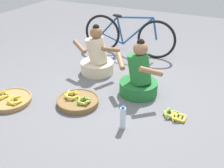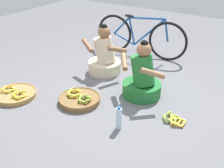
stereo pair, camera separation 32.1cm
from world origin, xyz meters
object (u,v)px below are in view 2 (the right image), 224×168
Objects in this scene: vendor_woman_front at (142,79)px; banana_basket_back_left at (15,94)px; vendor_woman_behind at (104,57)px; banana_basket_front_right at (79,99)px; water_bottle at (119,118)px; bicycle_leaning at (140,36)px; loose_bananas_front_center at (174,119)px.

banana_basket_back_left is at bearing -146.29° from vendor_woman_front.
vendor_woman_front is at bearing 33.71° from banana_basket_back_left.
vendor_woman_behind is 1.39× the size of banana_basket_back_left.
vendor_woman_front is 1.73m from banana_basket_back_left.
banana_basket_front_right is at bearing 23.18° from banana_basket_back_left.
water_bottle is at bearing 5.77° from banana_basket_back_left.
vendor_woman_front is 0.89m from vendor_woman_behind.
bicycle_leaning is 2.36m from banana_basket_back_left.
banana_basket_back_left is 0.90m from banana_basket_front_right.
water_bottle reaches higher than banana_basket_front_right.
vendor_woman_front reaches higher than banana_basket_front_right.
banana_basket_back_left is at bearing -156.82° from banana_basket_front_right.
vendor_woman_front is 2.56× the size of loose_bananas_front_center.
banana_basket_front_right is at bearing -76.29° from vendor_woman_behind.
water_bottle is (0.12, -0.80, -0.12)m from vendor_woman_front.
banana_basket_back_left is (-0.74, -2.21, -0.32)m from bicycle_leaning.
bicycle_leaning is at bearing 118.61° from vendor_woman_front.
bicycle_leaning is 3.02× the size of banana_basket_back_left.
bicycle_leaning reaches higher than banana_basket_front_right.
bicycle_leaning is at bearing 128.70° from loose_bananas_front_center.
vendor_woman_front is 2.75× the size of water_bottle.
bicycle_leaning is 5.54× the size of loose_bananas_front_center.
banana_basket_front_right reaches higher than loose_bananas_front_center.
water_bottle is (1.55, 0.16, 0.10)m from banana_basket_back_left.
water_bottle is at bearing -50.06° from vendor_woman_behind.
vendor_woman_front is 1.40× the size of banana_basket_back_left.
vendor_woman_behind is at bearing 65.08° from banana_basket_back_left.
vendor_woman_behind is at bearing 129.94° from water_bottle.
vendor_woman_front is 0.73m from loose_bananas_front_center.
loose_bananas_front_center is 1.07× the size of water_bottle.
banana_basket_back_left reaches higher than loose_bananas_front_center.
loose_bananas_front_center is at bearing 11.93° from banana_basket_front_right.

